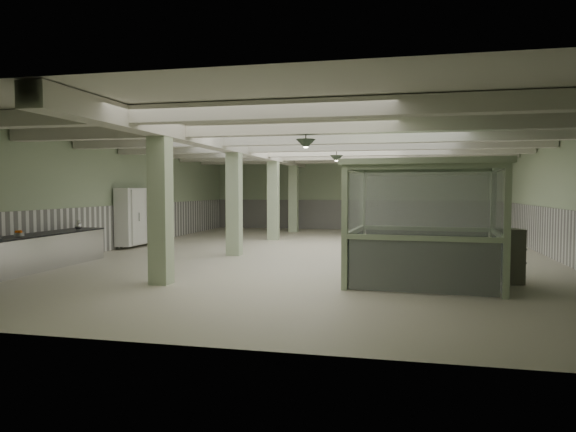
% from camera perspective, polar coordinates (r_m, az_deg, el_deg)
% --- Properties ---
extents(floor, '(20.00, 20.00, 0.00)m').
position_cam_1_polar(floor, '(16.53, 3.41, -4.16)').
color(floor, beige).
rests_on(floor, ground).
extents(ceiling, '(14.00, 20.00, 0.02)m').
position_cam_1_polar(ceiling, '(16.47, 3.45, 8.37)').
color(ceiling, beige).
rests_on(ceiling, wall_back).
extents(wall_back, '(14.00, 0.02, 3.60)m').
position_cam_1_polar(wall_back, '(26.32, 6.85, 2.42)').
color(wall_back, '#A0B38F').
rests_on(wall_back, floor).
extents(wall_front, '(14.00, 0.02, 3.60)m').
position_cam_1_polar(wall_front, '(6.71, -10.06, 0.75)').
color(wall_front, '#A0B38F').
rests_on(wall_front, floor).
extents(wall_left, '(0.02, 20.00, 3.60)m').
position_cam_1_polar(wall_left, '(18.81, -18.14, 2.06)').
color(wall_left, '#A0B38F').
rests_on(wall_left, floor).
extents(wall_right, '(0.02, 20.00, 3.60)m').
position_cam_1_polar(wall_right, '(16.79, 27.76, 1.77)').
color(wall_right, '#A0B38F').
rests_on(wall_right, floor).
extents(wainscot_left, '(0.05, 19.90, 1.50)m').
position_cam_1_polar(wainscot_left, '(18.84, -18.02, -1.13)').
color(wainscot_left, white).
rests_on(wainscot_left, floor).
extents(wainscot_right, '(0.05, 19.90, 1.50)m').
position_cam_1_polar(wainscot_right, '(16.84, 27.59, -1.80)').
color(wainscot_right, white).
rests_on(wainscot_right, floor).
extents(wainscot_back, '(13.90, 0.05, 1.50)m').
position_cam_1_polar(wainscot_back, '(26.33, 6.83, 0.13)').
color(wainscot_back, white).
rests_on(wainscot_back, floor).
extents(girder, '(0.45, 19.90, 0.40)m').
position_cam_1_polar(girder, '(17.02, -4.96, 7.44)').
color(girder, beige).
rests_on(girder, ceiling).
extents(beam_a, '(13.90, 0.35, 0.32)m').
position_cam_1_polar(beam_a, '(9.17, -4.05, 11.53)').
color(beam_a, beige).
rests_on(beam_a, ceiling).
extents(beam_b, '(13.90, 0.35, 0.32)m').
position_cam_1_polar(beam_b, '(11.57, -0.48, 9.76)').
color(beam_b, beige).
rests_on(beam_b, ceiling).
extents(beam_c, '(13.90, 0.35, 0.32)m').
position_cam_1_polar(beam_c, '(14.00, 1.83, 8.58)').
color(beam_c, beige).
rests_on(beam_c, ceiling).
extents(beam_d, '(13.90, 0.35, 0.32)m').
position_cam_1_polar(beam_d, '(16.45, 3.45, 7.74)').
color(beam_d, beige).
rests_on(beam_d, ceiling).
extents(beam_e, '(13.90, 0.35, 0.32)m').
position_cam_1_polar(beam_e, '(18.92, 4.64, 7.12)').
color(beam_e, beige).
rests_on(beam_e, ceiling).
extents(beam_f, '(13.90, 0.35, 0.32)m').
position_cam_1_polar(beam_f, '(21.39, 5.56, 6.64)').
color(beam_f, beige).
rests_on(beam_f, ceiling).
extents(beam_g, '(13.90, 0.35, 0.32)m').
position_cam_1_polar(beam_g, '(23.87, 6.28, 6.25)').
color(beam_g, beige).
rests_on(beam_g, ceiling).
extents(column_a, '(0.42, 0.42, 3.60)m').
position_cam_1_polar(column_a, '(11.39, -13.99, 1.61)').
color(column_a, '#B5C9A2').
rests_on(column_a, floor).
extents(column_b, '(0.42, 0.42, 3.60)m').
position_cam_1_polar(column_b, '(16.02, -6.01, 2.06)').
color(column_b, '#B5C9A2').
rests_on(column_b, floor).
extents(column_c, '(0.42, 0.42, 3.60)m').
position_cam_1_polar(column_c, '(20.82, -1.65, 2.29)').
color(column_c, '#B5C9A2').
rests_on(column_c, floor).
extents(column_d, '(0.42, 0.42, 3.60)m').
position_cam_1_polar(column_d, '(24.72, 0.61, 2.40)').
color(column_d, '#B5C9A2').
rests_on(column_d, floor).
extents(pendant_front, '(0.44, 0.44, 0.22)m').
position_cam_1_polar(pendant_front, '(11.43, 1.99, 7.98)').
color(pendant_front, '#2E3B2C').
rests_on(pendant_front, ceiling).
extents(pendant_mid, '(0.44, 0.44, 0.22)m').
position_cam_1_polar(pendant_mid, '(16.85, 5.41, 6.36)').
color(pendant_mid, '#2E3B2C').
rests_on(pendant_mid, ceiling).
extents(pendant_back, '(0.44, 0.44, 0.22)m').
position_cam_1_polar(pendant_back, '(21.82, 7.02, 5.58)').
color(pendant_back, '#2E3B2C').
rests_on(pendant_back, ceiling).
extents(prep_counter, '(0.90, 5.17, 0.91)m').
position_cam_1_polar(prep_counter, '(14.48, -26.71, -3.66)').
color(prep_counter, '#B8B8BD').
rests_on(prep_counter, floor).
extents(pitcher_near, '(0.24, 0.26, 0.28)m').
position_cam_1_polar(pitcher_near, '(15.70, -22.28, -0.95)').
color(pitcher_near, '#B8B8BD').
rests_on(pitcher_near, prep_counter).
extents(orange_bowl, '(0.27, 0.27, 0.08)m').
position_cam_1_polar(orange_bowl, '(14.19, -27.69, -1.86)').
color(orange_bowl, '#B2B2B7').
rests_on(orange_bowl, prep_counter).
extents(walkin_cooler, '(0.77, 2.18, 2.00)m').
position_cam_1_polar(walkin_cooler, '(19.11, -16.34, -0.30)').
color(walkin_cooler, white).
rests_on(walkin_cooler, floor).
extents(guard_booth, '(3.49, 3.01, 2.67)m').
position_cam_1_polar(guard_booth, '(11.57, 14.92, 1.60)').
color(guard_booth, '#A0B490').
rests_on(guard_booth, floor).
extents(filing_cabinet, '(0.53, 0.64, 1.19)m').
position_cam_1_polar(filing_cabinet, '(12.24, 23.53, -4.11)').
color(filing_cabinet, '#5D6050').
rests_on(filing_cabinet, floor).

